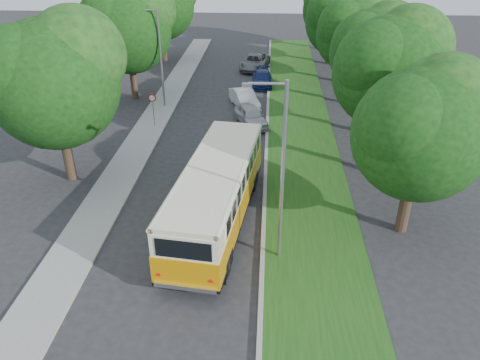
# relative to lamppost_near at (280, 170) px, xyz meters

# --- Properties ---
(ground) EXTENTS (120.00, 120.00, 0.00)m
(ground) POSITION_rel_lamppost_near_xyz_m (-4.21, 2.50, -4.37)
(ground) COLOR #272729
(ground) RESTS_ON ground
(curb) EXTENTS (0.20, 70.00, 0.15)m
(curb) POSITION_rel_lamppost_near_xyz_m (-0.61, 7.50, -4.29)
(curb) COLOR gray
(curb) RESTS_ON ground
(grass_verge) EXTENTS (4.50, 70.00, 0.13)m
(grass_verge) POSITION_rel_lamppost_near_xyz_m (1.74, 7.50, -4.30)
(grass_verge) COLOR #1A4E14
(grass_verge) RESTS_ON ground
(sidewalk) EXTENTS (2.20, 70.00, 0.12)m
(sidewalk) POSITION_rel_lamppost_near_xyz_m (-9.01, 7.50, -4.31)
(sidewalk) COLOR gray
(sidewalk) RESTS_ON ground
(treeline) EXTENTS (24.27, 41.91, 9.46)m
(treeline) POSITION_rel_lamppost_near_xyz_m (-1.06, 20.49, 1.56)
(treeline) COLOR #332319
(treeline) RESTS_ON ground
(lamppost_near) EXTENTS (1.71, 0.16, 8.00)m
(lamppost_near) POSITION_rel_lamppost_near_xyz_m (0.00, 0.00, 0.00)
(lamppost_near) COLOR gray
(lamppost_near) RESTS_ON ground
(lamppost_far) EXTENTS (1.71, 0.16, 7.50)m
(lamppost_far) POSITION_rel_lamppost_near_xyz_m (-8.91, 18.50, -0.25)
(lamppost_far) COLOR gray
(lamppost_far) RESTS_ON ground
(warning_sign) EXTENTS (0.56, 0.10, 2.50)m
(warning_sign) POSITION_rel_lamppost_near_xyz_m (-8.71, 14.48, -2.66)
(warning_sign) COLOR gray
(warning_sign) RESTS_ON ground
(vintage_bus) EXTENTS (4.08, 11.18, 3.25)m
(vintage_bus) POSITION_rel_lamppost_near_xyz_m (-2.87, 2.46, -2.75)
(vintage_bus) COLOR orange
(vintage_bus) RESTS_ON ground
(car_silver) EXTENTS (2.96, 4.36, 1.38)m
(car_silver) POSITION_rel_lamppost_near_xyz_m (-1.80, 15.26, -3.68)
(car_silver) COLOR #ADADB2
(car_silver) RESTS_ON ground
(car_white) EXTENTS (2.84, 4.44, 1.38)m
(car_white) POSITION_rel_lamppost_near_xyz_m (-2.47, 18.86, -3.68)
(car_white) COLOR white
(car_white) RESTS_ON ground
(car_blue) EXTENTS (1.90, 4.36, 1.25)m
(car_blue) POSITION_rel_lamppost_near_xyz_m (-1.21, 24.59, -3.75)
(car_blue) COLOR navy
(car_blue) RESTS_ON ground
(car_grey) EXTENTS (3.22, 5.41, 1.41)m
(car_grey) POSITION_rel_lamppost_near_xyz_m (-2.05, 29.87, -3.66)
(car_grey) COLOR slate
(car_grey) RESTS_ON ground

